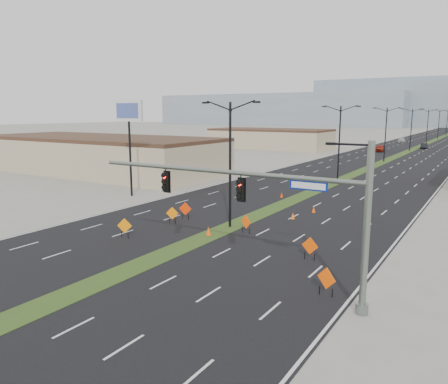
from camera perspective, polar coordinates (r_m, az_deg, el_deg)
The scene contains 29 objects.
ground at distance 26.54m, azimuth -12.99°, elevation -10.19°, with size 600.00×600.00×0.00m, color gray.
road_surface at distance 119.11m, azimuth 23.38°, elevation 5.10°, with size 25.00×400.00×0.02m, color black.
median_strip at distance 119.11m, azimuth 23.38°, elevation 5.10°, with size 2.00×400.00×0.04m, color #2D4719.
building_sw_near at distance 71.27m, azimuth -16.08°, elevation 4.58°, with size 40.00×16.00×5.00m, color tan.
building_sw_far at distance 114.09m, azimuth 6.08°, elevation 6.83°, with size 30.00×14.00×4.50m, color tan.
mesa_west at distance 327.79m, azimuth 7.24°, elevation 10.62°, with size 180.00×50.00×22.00m, color gray.
mesa_backdrop at distance 340.85m, azimuth 24.35°, elevation 10.62°, with size 140.00×50.00×32.00m, color gray.
signal_mast at distance 21.94m, azimuth 6.40°, elevation -1.29°, with size 16.30×0.60×8.00m.
streetlight_0 at distance 34.58m, azimuth 0.80°, elevation 4.10°, with size 5.15×0.24×10.02m.
streetlight_1 at distance 60.23m, azimuth 14.82°, elevation 6.44°, with size 5.15×0.24×10.02m.
streetlight_2 at distance 87.33m, azimuth 20.36°, elevation 7.26°, with size 5.15×0.24×10.02m.
streetlight_3 at distance 114.86m, azimuth 23.26°, elevation 7.66°, with size 5.15×0.24×10.02m.
streetlight_4 at distance 142.58m, azimuth 25.05°, elevation 7.90°, with size 5.15×0.24×10.02m.
streetlight_5 at distance 170.39m, azimuth 26.25°, elevation 8.05°, with size 5.15×0.24×10.02m.
streetlight_6 at distance 198.25m, azimuth 27.11°, elevation 8.17°, with size 5.15×0.24×10.02m.
car_left at distance 110.09m, azimuth 19.70°, elevation 5.41°, with size 1.93×4.80×1.64m, color maroon.
car_mid at distance 123.42m, azimuth 24.66°, elevation 5.48°, with size 1.45×4.15×1.37m, color black.
car_far at distance 145.36m, azimuth 22.19°, elevation 6.27°, with size 1.97×4.85×1.41m, color #A1A7AB.
construction_sign_0 at distance 33.19m, azimuth -12.86°, elevation -4.41°, with size 1.06×0.48×1.50m.
construction_sign_1 at distance 38.05m, azimuth -5.08°, elevation -2.28°, with size 1.12×0.32×1.53m.
construction_sign_2 at distance 36.82m, azimuth -6.77°, elevation -2.85°, with size 1.00×0.44×1.41m.
construction_sign_3 at distance 33.63m, azimuth 2.90°, elevation -4.01°, with size 1.02×0.46×1.46m.
construction_sign_4 at distance 23.02m, azimuth 13.23°, elevation -11.06°, with size 1.09×0.46×1.53m.
construction_sign_5 at distance 28.18m, azimuth 11.16°, elevation -7.03°, with size 1.12×0.14×1.49m.
cone_0 at distance 33.12m, azimuth -2.04°, elevation -5.14°, with size 0.41×0.41×0.69m, color #FF5305.
cone_1 at distance 38.58m, azimuth 8.99°, elevation -3.10°, with size 0.35×0.35×0.59m, color #FA6705.
cone_2 at distance 41.43m, azimuth 11.63°, elevation -2.27°, with size 0.34×0.34×0.57m, color #FF4F05.
cone_3 at distance 48.12m, azimuth 7.53°, elevation -0.38°, with size 0.35×0.35×0.58m, color #D73704.
pole_sign_west at distance 49.03m, azimuth -12.35°, elevation 9.49°, with size 3.44×0.91×10.52m.
Camera 1 is at (17.79, -17.41, 9.21)m, focal length 35.00 mm.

